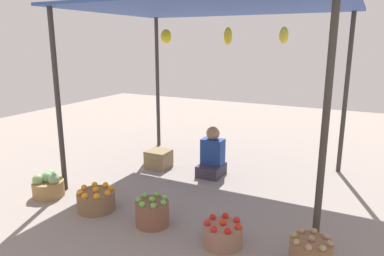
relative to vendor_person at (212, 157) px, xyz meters
name	(u,v)px	position (x,y,z in m)	size (l,w,h in m)	color
ground_plane	(210,180)	(0.07, -0.20, -0.30)	(14.00, 14.00, 0.00)	gray
market_stall_structure	(212,18)	(0.06, -0.19, 2.08)	(3.72, 2.83, 2.53)	#38332D
vendor_person	(212,157)	(0.00, 0.00, 0.00)	(0.36, 0.44, 0.78)	#373040
basket_cabbages	(48,186)	(-1.67, -1.74, -0.15)	(0.42, 0.42, 0.35)	#9A7544
basket_oranges	(96,200)	(-0.81, -1.76, -0.17)	(0.47, 0.47, 0.30)	brown
basket_green_apples	(152,212)	(0.03, -1.77, -0.15)	(0.39, 0.39, 0.35)	brown
basket_red_tomatoes	(223,234)	(0.91, -1.80, -0.18)	(0.41, 0.41, 0.29)	#956C56
basket_potatoes	(310,254)	(1.78, -1.82, -0.15)	(0.39, 0.39, 0.34)	brown
wooden_crate_near_vendor	(159,159)	(-0.94, -0.08, -0.15)	(0.37, 0.35, 0.29)	olive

